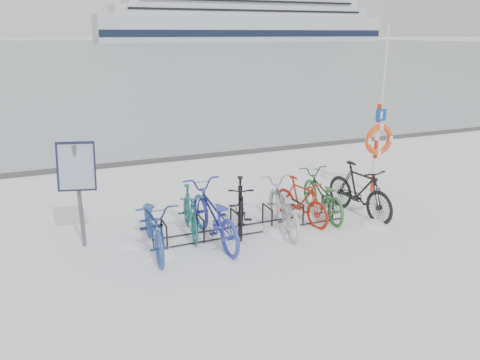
# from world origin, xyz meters

# --- Properties ---
(ground) EXTENTS (900.00, 900.00, 0.00)m
(ground) POSITION_xyz_m (0.00, 0.00, 0.00)
(ground) COLOR white
(ground) RESTS_ON ground
(ice_sheet) EXTENTS (400.00, 298.00, 0.02)m
(ice_sheet) POSITION_xyz_m (0.00, 155.00, 0.01)
(ice_sheet) COLOR #A7B4BD
(ice_sheet) RESTS_ON ground
(quay_edge) EXTENTS (400.00, 0.25, 0.10)m
(quay_edge) POSITION_xyz_m (0.00, 5.90, 0.05)
(quay_edge) COLOR #3F3F42
(quay_edge) RESTS_ON ground
(bike_rack) EXTENTS (4.00, 0.48, 0.46)m
(bike_rack) POSITION_xyz_m (0.00, 0.00, 0.18)
(bike_rack) COLOR black
(bike_rack) RESTS_ON ground
(info_board) EXTENTS (0.71, 0.41, 2.01)m
(info_board) POSITION_xyz_m (-3.22, 0.46, 1.45)
(info_board) COLOR #595B5E
(info_board) RESTS_ON ground
(lifebuoy_station) EXTENTS (0.77, 0.22, 4.02)m
(lifebuoy_station) POSITION_xyz_m (3.82, 0.99, 1.35)
(lifebuoy_station) COLOR #B6260E
(lifebuoy_station) RESTS_ON ground
(cruise_ferry) EXTENTS (134.76, 25.42, 44.28)m
(cruise_ferry) POSITION_xyz_m (84.48, 203.68, 12.06)
(cruise_ferry) COLOR silver
(cruise_ferry) RESTS_ON ground
(bike_0) EXTENTS (0.84, 2.10, 1.08)m
(bike_0) POSITION_xyz_m (-2.02, -0.15, 0.54)
(bike_0) COLOR #28448B
(bike_0) RESTS_ON ground
(bike_1) EXTENTS (0.66, 1.67, 0.98)m
(bike_1) POSITION_xyz_m (-1.20, 0.29, 0.49)
(bike_1) COLOR #1A5F5F
(bike_1) RESTS_ON ground
(bike_2) EXTENTS (0.90, 2.24, 1.15)m
(bike_2) POSITION_xyz_m (-0.89, -0.21, 0.57)
(bike_2) COLOR #2C3AAC
(bike_2) RESTS_ON ground
(bike_3) EXTENTS (1.09, 1.81, 1.05)m
(bike_3) POSITION_xyz_m (-0.16, 0.18, 0.53)
(bike_3) COLOR black
(bike_3) RESTS_ON ground
(bike_4) EXTENTS (1.02, 2.06, 1.03)m
(bike_4) POSITION_xyz_m (0.62, -0.18, 0.52)
(bike_4) COLOR #B0B5B9
(bike_4) RESTS_ON ground
(bike_5) EXTENTS (0.83, 1.68, 0.97)m
(bike_5) POSITION_xyz_m (1.17, 0.04, 0.49)
(bike_5) COLOR #B0200F
(bike_5) RESTS_ON ground
(bike_6) EXTENTS (0.85, 1.97, 1.00)m
(bike_6) POSITION_xyz_m (1.77, 0.18, 0.50)
(bike_6) COLOR #2E642F
(bike_6) RESTS_ON ground
(bike_7) EXTENTS (0.81, 2.02, 1.18)m
(bike_7) POSITION_xyz_m (2.53, -0.11, 0.59)
(bike_7) COLOR black
(bike_7) RESTS_ON ground
(snow_drifts) EXTENTS (5.69, 1.89, 0.24)m
(snow_drifts) POSITION_xyz_m (0.42, -0.22, 0.00)
(snow_drifts) COLOR white
(snow_drifts) RESTS_ON ground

